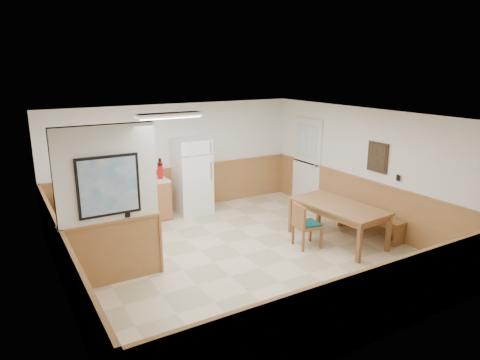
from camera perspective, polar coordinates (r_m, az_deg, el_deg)
ground at (r=7.87m, az=0.35°, el=-9.97°), size 6.00×6.00×0.00m
ceiling at (r=7.18m, az=0.38°, el=8.42°), size 6.00×6.00×0.02m
back_wall at (r=10.05m, az=-8.43°, el=2.93°), size 6.00×0.02×2.50m
right_wall at (r=9.28m, az=16.49°, el=1.46°), size 0.02×6.00×2.50m
left_wall at (r=6.50m, az=-23.07°, el=-4.84°), size 0.02×6.00×2.50m
wainscot_back at (r=10.21m, az=-8.23°, el=-1.21°), size 6.00×0.04×1.00m
wainscot_right at (r=9.46m, az=16.07°, el=-2.97°), size 0.04×6.00×1.00m
wainscot_left at (r=6.78m, az=-22.25°, el=-10.79°), size 0.04×6.00×1.00m
partition_wall at (r=6.81m, az=-17.05°, el=-3.57°), size 1.50×0.20×2.50m
kitchen_counter at (r=9.58m, az=-14.23°, el=-2.86°), size 2.20×0.61×1.00m
exterior_door at (r=10.65m, az=8.87°, el=2.50°), size 0.07×1.02×2.15m
kitchen_window at (r=9.41m, az=-20.38°, el=3.19°), size 0.80×0.04×1.00m
wall_painting at (r=9.00m, az=17.86°, el=2.90°), size 0.04×0.50×0.60m
fluorescent_fixture at (r=8.01m, az=-9.46°, el=8.51°), size 1.20×0.30×0.09m
refrigerator at (r=9.89m, az=-6.39°, el=0.51°), size 0.77×0.72×1.73m
dining_table at (r=8.44m, az=12.92°, el=-3.80°), size 1.10×1.94×0.75m
dining_bench at (r=9.03m, az=16.96°, el=-4.98°), size 0.46×1.47×0.45m
dining_chair at (r=8.10m, az=8.45°, el=-5.61°), size 0.67×0.50×0.85m
fire_extinguisher at (r=9.59m, az=-10.59°, el=1.35°), size 0.15×0.15×0.46m
soap_bottle at (r=9.21m, az=-21.10°, el=-0.66°), size 0.07×0.07×0.20m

